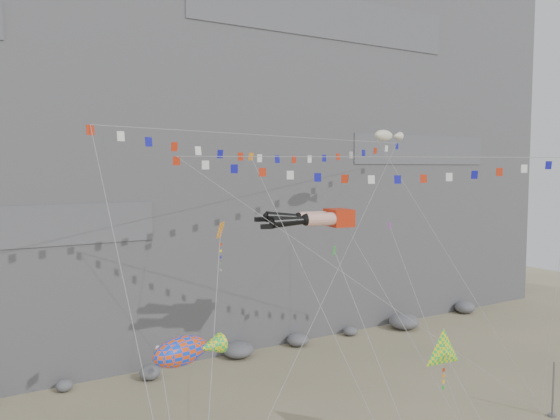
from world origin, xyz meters
name	(u,v)px	position (x,y,z in m)	size (l,w,h in m)	color
cliff	(174,84)	(0.00, 32.00, 25.00)	(80.00, 28.00, 50.00)	slate
talus_boulders	(238,350)	(0.00, 17.00, 0.60)	(60.00, 3.00, 1.20)	slate
anchor_pole_right	(553,389)	(12.68, -3.37, 1.82)	(0.12, 0.12, 3.64)	slate
legs_kite	(315,219)	(0.38, 6.06, 12.75)	(6.74, 15.97, 19.07)	red
flag_banner_upper	(286,137)	(0.84, 10.60, 18.41)	(29.42, 20.02, 27.87)	red
flag_banner_lower	(385,157)	(4.06, 3.36, 16.82)	(24.79, 11.13, 19.81)	red
harlequin_kite	(220,231)	(-8.63, 1.31, 12.92)	(4.91, 7.37, 14.98)	red
fish_windsock	(181,351)	(-11.35, -0.11, 7.56)	(4.20, 6.09, 9.01)	#EF450C
delta_kite	(445,353)	(2.04, -3.89, 6.28)	(2.60, 4.78, 8.25)	yellow
blimp_windsock	(384,136)	(10.11, 10.42, 18.71)	(6.06, 12.63, 22.39)	beige
small_kite_a	(254,162)	(-3.10, 8.17, 16.50)	(2.02, 14.60, 21.93)	orange
small_kite_b	(391,231)	(6.62, 5.47, 11.65)	(4.95, 12.95, 17.72)	purple
small_kite_c	(336,254)	(-1.72, 0.84, 11.25)	(1.13, 8.90, 14.07)	green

